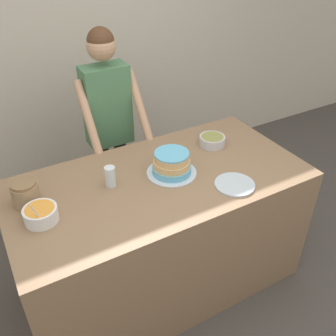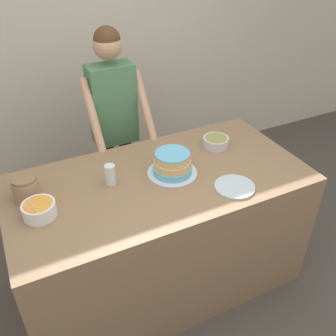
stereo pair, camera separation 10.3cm
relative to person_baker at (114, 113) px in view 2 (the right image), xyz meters
name	(u,v)px [view 2 (the right image)]	position (x,y,z in m)	size (l,w,h in m)	color
ground_plane	(191,328)	(0.02, -1.22, -1.03)	(14.00, 14.00, 0.00)	#4C4742
wall_back	(82,48)	(0.02, 0.80, 0.27)	(10.00, 0.05, 2.60)	beige
counter	(160,232)	(0.02, -0.76, -0.57)	(1.85, 0.93, 0.92)	#8C6B4C
person_baker	(114,113)	(0.00, 0.00, 0.00)	(0.45, 0.45, 1.66)	#2D2D38
cake	(172,164)	(0.11, -0.75, -0.05)	(0.31, 0.31, 0.15)	silver
frosting_bowl_olive	(216,142)	(0.53, -0.59, -0.08)	(0.18, 0.18, 0.07)	silver
frosting_bowl_orange	(39,209)	(-0.70, -0.79, -0.07)	(0.18, 0.18, 0.16)	white
drinking_glass	(110,175)	(-0.27, -0.68, -0.05)	(0.06, 0.06, 0.13)	silver
ceramic_plate	(235,187)	(0.38, -1.04, -0.11)	(0.24, 0.24, 0.01)	silver
stoneware_jar	(26,188)	(-0.74, -0.61, -0.04)	(0.15, 0.15, 0.14)	#9E7F5B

